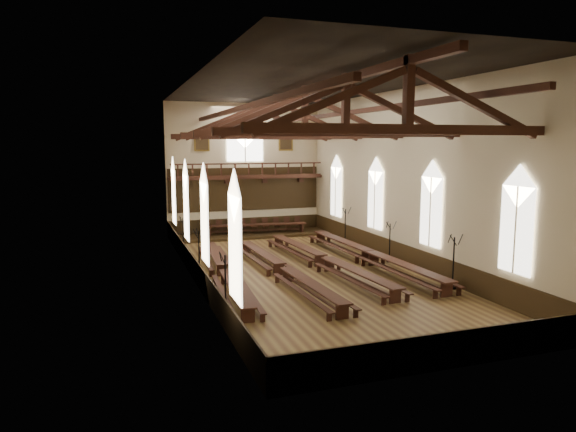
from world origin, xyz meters
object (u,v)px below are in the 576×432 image
at_px(candelabrum_left_near, 226,295).
at_px(candelabrum_right_near, 453,272).
at_px(high_table, 257,225).
at_px(candelabrum_left_mid, 199,261).
at_px(candelabrum_right_mid, 389,250).
at_px(refectory_row_a, 225,270).
at_px(dais, 257,235).
at_px(refectory_row_c, 324,259).
at_px(refectory_row_b, 283,269).
at_px(candelabrum_left_far, 184,241).
at_px(refectory_row_d, 370,254).
at_px(candelabrum_right_far, 345,232).

distance_m(candelabrum_left_near, candelabrum_right_near, 11.10).
distance_m(high_table, candelabrum_left_mid, 11.94).
distance_m(high_table, candelabrum_right_mid, 12.06).
distance_m(refectory_row_a, dais, 12.75).
height_order(refectory_row_c, dais, refectory_row_c).
bearing_deg(candelabrum_right_near, candelabrum_right_mid, 90.00).
bearing_deg(high_table, refectory_row_a, -112.79).
bearing_deg(refectory_row_b, candelabrum_left_far, 115.42).
bearing_deg(candelabrum_right_mid, candelabrum_left_near, -151.18).
relative_size(refectory_row_b, candelabrum_right_near, 5.28).
bearing_deg(refectory_row_c, high_table, 94.07).
xyz_separation_m(refectory_row_b, candelabrum_right_mid, (7.11, 1.55, 0.22)).
relative_size(dais, candelabrum_left_far, 4.92).
height_order(refectory_row_b, high_table, high_table).
relative_size(refectory_row_d, candelabrum_left_far, 6.36).
distance_m(refectory_row_a, candelabrum_left_far, 7.74).
bearing_deg(candelabrum_left_far, candelabrum_left_near, -90.00).
relative_size(refectory_row_d, dais, 1.29).
height_order(refectory_row_b, candelabrum_right_far, candelabrum_right_far).
distance_m(refectory_row_c, high_table, 11.25).
distance_m(high_table, candelabrum_left_near, 18.06).
bearing_deg(refectory_row_a, high_table, 67.21).
relative_size(dais, candelabrum_right_far, 4.45).
xyz_separation_m(refectory_row_c, refectory_row_d, (2.99, 0.25, 0.03)).
height_order(candelabrum_left_far, candelabrum_right_mid, candelabrum_right_mid).
bearing_deg(candelabrum_left_far, dais, 34.26).
bearing_deg(candelabrum_right_mid, candelabrum_right_near, -90.00).
height_order(refectory_row_a, candelabrum_right_far, candelabrum_right_far).
relative_size(refectory_row_a, candelabrum_right_far, 5.43).
relative_size(refectory_row_b, candelabrum_left_near, 5.38).
distance_m(refectory_row_b, candelabrum_right_mid, 7.28).
distance_m(candelabrum_right_near, candelabrum_right_far, 12.08).
bearing_deg(candelabrum_left_mid, candelabrum_right_mid, -3.10).
bearing_deg(candelabrum_left_near, candelabrum_left_far, 90.00).
bearing_deg(dais, refectory_row_a, -112.79).
relative_size(refectory_row_a, candelabrum_right_mid, 5.72).
bearing_deg(candelabrum_right_near, refectory_row_d, 102.42).
bearing_deg(refectory_row_b, candelabrum_right_mid, 12.26).
bearing_deg(candelabrum_left_mid, refectory_row_a, -53.16).
distance_m(refectory_row_b, candelabrum_left_far, 9.29).
distance_m(refectory_row_c, candelabrum_left_near, 8.95).
bearing_deg(candelabrum_left_far, refectory_row_a, -82.09).
relative_size(dais, high_table, 1.49).
height_order(candelabrum_left_near, candelabrum_left_far, candelabrum_left_near).
bearing_deg(high_table, refectory_row_d, -70.93).
relative_size(refectory_row_b, candelabrum_left_far, 6.07).
xyz_separation_m(refectory_row_b, high_table, (2.01, 12.48, 0.28)).
bearing_deg(high_table, candelabrum_right_near, -73.21).
distance_m(refectory_row_b, high_table, 12.64).
bearing_deg(candelabrum_right_mid, refectory_row_d, -178.28).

